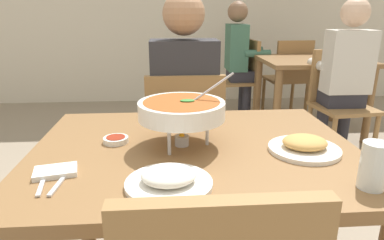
{
  "coord_description": "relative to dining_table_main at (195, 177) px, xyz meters",
  "views": [
    {
      "loc": [
        -0.09,
        -1.11,
        1.22
      ],
      "look_at": [
        0.0,
        0.15,
        0.81
      ],
      "focal_mm": 32.05,
      "sensor_mm": 36.0,
      "label": 1
    }
  ],
  "objects": [
    {
      "name": "chair_bg_left",
      "position": [
        1.37,
        1.63,
        -0.13
      ],
      "size": [
        0.49,
        0.49,
        0.9
      ],
      "color": "olive",
      "rests_on": "ground_plane"
    },
    {
      "name": "sauce_dish",
      "position": [
        -0.28,
        0.06,
        0.13
      ],
      "size": [
        0.09,
        0.09,
        0.02
      ],
      "color": "white",
      "rests_on": "dining_table_main"
    },
    {
      "name": "dining_table_far",
      "position": [
        1.35,
        2.18,
        -0.02
      ],
      "size": [
        1.0,
        0.8,
        0.76
      ],
      "color": "brown",
      "rests_on": "ground_plane"
    },
    {
      "name": "spoon_utensil",
      "position": [
        -0.4,
        -0.23,
        0.12
      ],
      "size": [
        0.03,
        0.17,
        0.01
      ],
      "primitive_type": "cube",
      "rotation": [
        0.0,
        0.0,
        -0.09
      ],
      "color": "silver",
      "rests_on": "dining_table_main"
    },
    {
      "name": "rice_plate",
      "position": [
        -0.1,
        -0.28,
        0.14
      ],
      "size": [
        0.24,
        0.24,
        0.06
      ],
      "color": "white",
      "rests_on": "dining_table_main"
    },
    {
      "name": "appetizer_plate",
      "position": [
        0.37,
        -0.07,
        0.14
      ],
      "size": [
        0.24,
        0.24,
        0.06
      ],
      "color": "white",
      "rests_on": "dining_table_main"
    },
    {
      "name": "chair_diner_main",
      "position": [
        -0.0,
        0.72,
        -0.13
      ],
      "size": [
        0.44,
        0.44,
        0.9
      ],
      "color": "olive",
      "rests_on": "ground_plane"
    },
    {
      "name": "patron_bg_left",
      "position": [
        1.37,
        1.58,
        0.1
      ],
      "size": [
        0.4,
        0.45,
        1.31
      ],
      "color": "#2D2D38",
      "rests_on": "ground_plane"
    },
    {
      "name": "napkin_folded",
      "position": [
        -0.43,
        -0.18,
        0.13
      ],
      "size": [
        0.13,
        0.1,
        0.02
      ],
      "primitive_type": "cube",
      "rotation": [
        0.0,
        0.0,
        0.22
      ],
      "color": "white",
      "rests_on": "dining_table_main"
    },
    {
      "name": "curry_bowl",
      "position": [
        -0.05,
        0.02,
        0.25
      ],
      "size": [
        0.33,
        0.3,
        0.26
      ],
      "color": "silver",
      "rests_on": "dining_table_main"
    },
    {
      "name": "dining_table_main",
      "position": [
        0.0,
        0.0,
        0.0
      ],
      "size": [
        1.13,
        0.88,
        0.76
      ],
      "color": "brown",
      "rests_on": "ground_plane"
    },
    {
      "name": "drink_glass",
      "position": [
        0.45,
        -0.33,
        0.18
      ],
      "size": [
        0.07,
        0.07,
        0.13
      ],
      "color": "silver",
      "rests_on": "dining_table_main"
    },
    {
      "name": "diner_main",
      "position": [
        0.0,
        0.76,
        0.1
      ],
      "size": [
        0.4,
        0.45,
        1.31
      ],
      "color": "#2D2D38",
      "rests_on": "ground_plane"
    },
    {
      "name": "fork_utensil",
      "position": [
        -0.45,
        -0.23,
        0.12
      ],
      "size": [
        0.04,
        0.17,
        0.01
      ],
      "primitive_type": "cube",
      "rotation": [
        0.0,
        0.0,
        0.17
      ],
      "color": "silver",
      "rests_on": "dining_table_main"
    },
    {
      "name": "patron_bg_middle",
      "position": [
        0.73,
        2.71,
        0.1
      ],
      "size": [
        0.45,
        0.4,
        1.31
      ],
      "color": "#2D2D38",
      "rests_on": "ground_plane"
    },
    {
      "name": "chair_bg_right",
      "position": [
        1.32,
        2.71,
        -0.13
      ],
      "size": [
        0.47,
        0.47,
        0.9
      ],
      "color": "olive",
      "rests_on": "ground_plane"
    },
    {
      "name": "chair_bg_middle",
      "position": [
        0.77,
        2.72,
        -0.13
      ],
      "size": [
        0.49,
        0.49,
        0.9
      ],
      "color": "olive",
      "rests_on": "ground_plane"
    }
  ]
}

